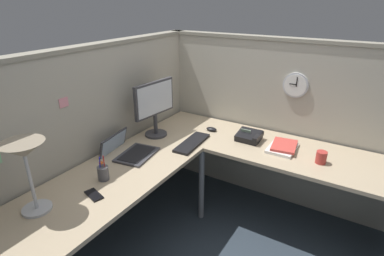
# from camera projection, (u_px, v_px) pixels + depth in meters

# --- Properties ---
(ground_plane) EXTENTS (6.80, 6.80, 0.00)m
(ground_plane) POSITION_uv_depth(u_px,v_px,m) (208.00, 233.00, 2.69)
(ground_plane) COLOR #2D3842
(cubicle_wall_back) EXTENTS (2.57, 0.12, 1.58)m
(cubicle_wall_back) POSITION_uv_depth(u_px,v_px,m) (94.00, 144.00, 2.51)
(cubicle_wall_back) COLOR #A8A393
(cubicle_wall_back) RESTS_ON ground
(cubicle_wall_right) EXTENTS (0.12, 2.37, 1.58)m
(cubicle_wall_right) POSITION_uv_depth(u_px,v_px,m) (278.00, 123.00, 2.94)
(cubicle_wall_right) COLOR #A8A393
(cubicle_wall_right) RESTS_ON ground
(desk) EXTENTS (2.35, 2.15, 0.73)m
(desk) POSITION_uv_depth(u_px,v_px,m) (206.00, 181.00, 2.31)
(desk) COLOR tan
(desk) RESTS_ON ground
(monitor) EXTENTS (0.46, 0.20, 0.50)m
(monitor) POSITION_uv_depth(u_px,v_px,m) (155.00, 105.00, 2.72)
(monitor) COLOR #38383D
(monitor) RESTS_ON desk
(laptop) EXTENTS (0.39, 0.43, 0.22)m
(laptop) POSITION_uv_depth(u_px,v_px,m) (127.00, 151.00, 2.49)
(laptop) COLOR #38383D
(laptop) RESTS_ON desk
(keyboard) EXTENTS (0.44, 0.17, 0.02)m
(keyboard) POSITION_uv_depth(u_px,v_px,m) (192.00, 143.00, 2.65)
(keyboard) COLOR black
(keyboard) RESTS_ON desk
(computer_mouse) EXTENTS (0.06, 0.10, 0.03)m
(computer_mouse) POSITION_uv_depth(u_px,v_px,m) (211.00, 129.00, 2.91)
(computer_mouse) COLOR black
(computer_mouse) RESTS_ON desk
(desk_lamp_dome) EXTENTS (0.24, 0.24, 0.44)m
(desk_lamp_dome) POSITION_uv_depth(u_px,v_px,m) (25.00, 156.00, 1.70)
(desk_lamp_dome) COLOR #B7BABF
(desk_lamp_dome) RESTS_ON desk
(pen_cup) EXTENTS (0.08, 0.08, 0.18)m
(pen_cup) POSITION_uv_depth(u_px,v_px,m) (103.00, 173.00, 2.12)
(pen_cup) COLOR #4C4C51
(pen_cup) RESTS_ON desk
(cell_phone) EXTENTS (0.11, 0.16, 0.01)m
(cell_phone) POSITION_uv_depth(u_px,v_px,m) (94.00, 195.00, 1.97)
(cell_phone) COLOR black
(cell_phone) RESTS_ON desk
(office_phone) EXTENTS (0.19, 0.21, 0.11)m
(office_phone) POSITION_uv_depth(u_px,v_px,m) (250.00, 137.00, 2.71)
(office_phone) COLOR black
(office_phone) RESTS_ON desk
(book_stack) EXTENTS (0.30, 0.23, 0.04)m
(book_stack) POSITION_uv_depth(u_px,v_px,m) (283.00, 147.00, 2.56)
(book_stack) COLOR silver
(book_stack) RESTS_ON desk
(coffee_mug) EXTENTS (0.08, 0.08, 0.10)m
(coffee_mug) POSITION_uv_depth(u_px,v_px,m) (321.00, 157.00, 2.34)
(coffee_mug) COLOR #B2332D
(coffee_mug) RESTS_ON desk
(wall_clock) EXTENTS (0.04, 0.22, 0.22)m
(wall_clock) POSITION_uv_depth(u_px,v_px,m) (296.00, 85.00, 2.68)
(wall_clock) COLOR #B7BABF
(pinned_note_leftmost) EXTENTS (0.07, 0.00, 0.07)m
(pinned_note_leftmost) POSITION_uv_depth(u_px,v_px,m) (64.00, 103.00, 2.12)
(pinned_note_leftmost) COLOR pink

